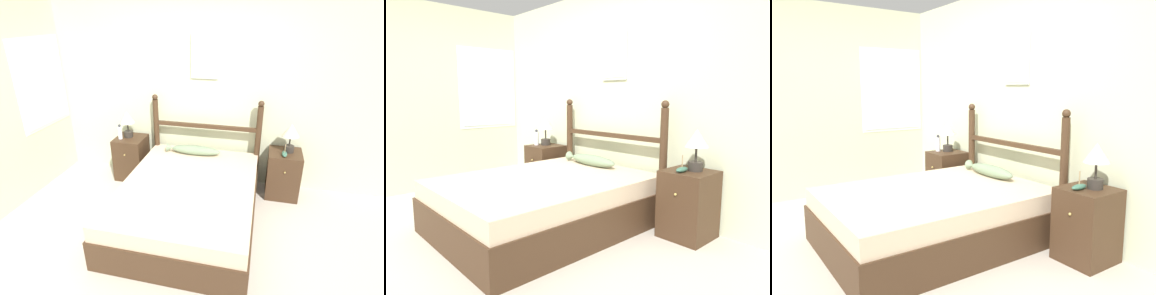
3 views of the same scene
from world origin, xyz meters
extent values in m
plane|color=#B7AD9E|center=(0.00, 0.00, 0.00)|extent=(16.00, 16.00, 0.00)
cube|color=beige|center=(0.00, 1.73, 1.27)|extent=(6.40, 0.06, 2.55)
cube|color=#ADB7B2|center=(0.05, 1.69, 1.77)|extent=(0.37, 0.02, 0.56)
cube|color=silver|center=(0.05, 1.68, 1.77)|extent=(0.31, 0.01, 0.50)
cube|color=beige|center=(-2.13, 0.00, 1.27)|extent=(0.06, 6.40, 2.55)
cube|color=white|center=(-2.10, 1.21, 1.42)|extent=(0.01, 0.93, 1.19)
cube|color=silver|center=(-2.09, 1.21, 1.42)|extent=(0.01, 0.85, 1.11)
cube|color=#3D2819|center=(0.10, 0.61, 0.17)|extent=(1.52, 2.01, 0.34)
cube|color=#CCB293|center=(0.10, 0.61, 0.42)|extent=(1.48, 1.97, 0.17)
cylinder|color=#3D2819|center=(-0.62, 1.58, 0.59)|extent=(0.08, 0.08, 1.19)
sphere|color=#3D2819|center=(-0.62, 1.58, 1.22)|extent=(0.08, 0.08, 0.08)
cylinder|color=#3D2819|center=(0.83, 1.58, 0.59)|extent=(0.08, 0.08, 1.19)
sphere|color=#3D2819|center=(0.83, 1.58, 1.22)|extent=(0.08, 0.08, 0.08)
cube|color=#3D2819|center=(0.10, 1.58, 0.86)|extent=(1.44, 0.05, 0.05)
cube|color=#3D2819|center=(-0.99, 1.46, 0.31)|extent=(0.42, 0.43, 0.63)
sphere|color=tan|center=(-0.99, 1.23, 0.45)|extent=(0.02, 0.02, 0.02)
cube|color=#3D2819|center=(1.20, 1.46, 0.31)|extent=(0.42, 0.43, 0.63)
sphere|color=tan|center=(1.20, 1.23, 0.45)|extent=(0.02, 0.02, 0.02)
cylinder|color=#2D2823|center=(-1.02, 1.48, 0.67)|extent=(0.13, 0.13, 0.08)
cylinder|color=#2D2823|center=(-1.02, 1.48, 0.78)|extent=(0.02, 0.02, 0.14)
cone|color=beige|center=(-1.02, 1.48, 0.93)|extent=(0.21, 0.21, 0.16)
cylinder|color=#2D2823|center=(1.23, 1.49, 0.67)|extent=(0.13, 0.13, 0.08)
cylinder|color=#2D2823|center=(1.23, 1.49, 0.78)|extent=(0.02, 0.02, 0.14)
cone|color=beige|center=(1.23, 1.49, 0.93)|extent=(0.21, 0.21, 0.16)
cylinder|color=white|center=(-1.10, 1.39, 0.72)|extent=(0.06, 0.06, 0.18)
sphere|color=#333338|center=(-1.10, 1.39, 0.83)|extent=(0.04, 0.04, 0.04)
ellipsoid|color=#386651|center=(1.17, 1.36, 0.65)|extent=(0.06, 0.17, 0.05)
cylinder|color=#997F56|center=(1.17, 1.36, 0.73)|extent=(0.01, 0.01, 0.11)
ellipsoid|color=gray|center=(0.01, 1.38, 0.57)|extent=(0.67, 0.16, 0.13)
cone|color=gray|center=(-0.36, 1.38, 0.57)|extent=(0.08, 0.11, 0.11)
camera|label=1|loc=(0.84, -2.25, 2.27)|focal=28.00mm
camera|label=2|loc=(2.76, -1.34, 1.31)|focal=32.00mm
camera|label=3|loc=(3.06, -1.11, 1.45)|focal=35.00mm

